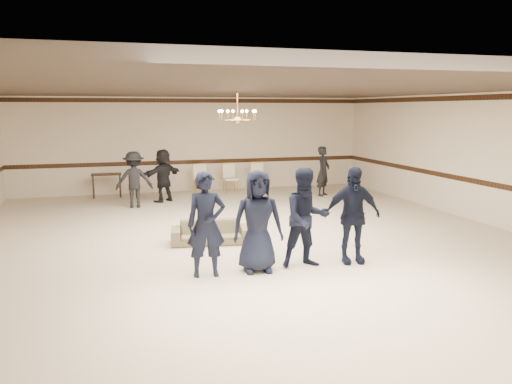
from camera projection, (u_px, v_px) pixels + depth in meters
room at (249, 166)px, 10.74m from camera, size 12.01×14.01×3.21m
chair_rail at (195, 162)px, 17.45m from camera, size 12.00×0.02×0.14m
crown_molding at (194, 101)px, 17.11m from camera, size 12.00×0.02×0.14m
chandelier at (237, 106)px, 11.48m from camera, size 0.94×0.94×0.89m
boy_a at (206, 224)px, 8.48m from camera, size 0.68×0.47×1.78m
boy_b at (258, 221)px, 8.73m from camera, size 0.92×0.64×1.78m
boy_c at (306, 218)px, 8.99m from camera, size 0.89×0.70×1.78m
boy_d at (352, 215)px, 9.24m from camera, size 1.09×0.57×1.78m
settee at (211, 232)px, 10.67m from camera, size 1.73×0.88×0.48m
adult_left at (134, 180)px, 14.48m from camera, size 1.07×0.65×1.61m
adult_mid at (163, 175)px, 15.39m from camera, size 1.51×1.23×1.61m
adult_right at (323, 171)px, 16.44m from camera, size 0.69×0.68×1.61m
banquet_chair_left at (201, 180)px, 16.79m from camera, size 0.51×0.51×0.98m
banquet_chair_mid at (230, 178)px, 17.07m from camera, size 0.51×0.51×0.98m
banquet_chair_right at (259, 177)px, 17.35m from camera, size 0.50×0.50×0.98m
console_table at (107, 186)px, 16.16m from camera, size 0.93×0.40×0.78m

